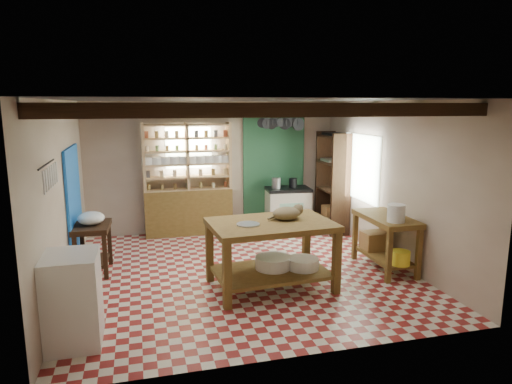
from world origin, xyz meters
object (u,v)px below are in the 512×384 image
object	(u,v)px
work_table	(271,255)
cat	(287,213)
white_cabinet	(73,299)
right_counter	(385,243)
prep_table	(93,249)
stove	(288,209)

from	to	relation	value
work_table	cat	distance (m)	0.62
white_cabinet	right_counter	xyz separation A→B (m)	(4.40, 1.18, -0.07)
white_cabinet	cat	distance (m)	2.95
white_cabinet	cat	bearing A→B (deg)	20.13
work_table	white_cabinet	bearing A→B (deg)	-163.24
right_counter	cat	distance (m)	1.79
white_cabinet	right_counter	bearing A→B (deg)	14.97
cat	right_counter	bearing A→B (deg)	-7.79
white_cabinet	work_table	bearing A→B (deg)	20.61
right_counter	cat	world-z (taller)	cat
prep_table	cat	distance (m)	3.02
work_table	stove	xyz separation A→B (m)	(1.20, 2.84, -0.04)
stove	prep_table	xyz separation A→B (m)	(-3.66, -1.61, -0.05)
prep_table	right_counter	bearing A→B (deg)	-9.93
stove	right_counter	xyz separation A→B (m)	(0.72, -2.59, -0.01)
stove	prep_table	size ratio (longest dim) A/B	1.17
prep_table	cat	xyz separation A→B (m)	(2.70, -1.16, 0.66)
right_counter	cat	bearing A→B (deg)	-173.29
work_table	stove	distance (m)	3.08
stove	prep_table	bearing A→B (deg)	-152.07
white_cabinet	right_counter	world-z (taller)	white_cabinet
work_table	prep_table	bearing A→B (deg)	149.53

